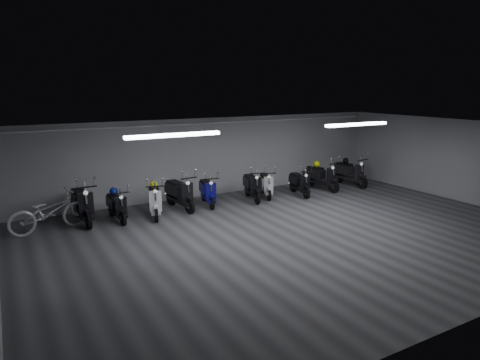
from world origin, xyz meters
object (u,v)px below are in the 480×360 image
bicycle (49,208)px  helmet_0 (317,164)px  scooter_1 (117,201)px  scooter_4 (208,187)px  helmet_2 (114,191)px  scooter_5 (252,182)px  scooter_7 (300,179)px  scooter_0 (82,198)px  helmet_1 (346,160)px  scooter_6 (266,180)px  scooter_3 (180,188)px  scooter_2 (155,195)px  helmet_3 (154,185)px  scooter_8 (321,172)px  scooter_9 (350,168)px

bicycle → helmet_0: 9.57m
scooter_1 → scooter_4: size_ratio=0.95×
helmet_2 → scooter_5: bearing=-1.8°
bicycle → helmet_0: bicycle is taller
scooter_7 → scooter_0: bearing=-173.3°
scooter_1 → bicycle: bearing=177.8°
scooter_1 → scooter_4: 3.07m
scooter_5 → helmet_1: 4.50m
scooter_4 → scooter_7: scooter_4 is taller
helmet_2 → scooter_6: bearing=-0.2°
scooter_3 → bicycle: (-3.90, -0.26, -0.03)m
scooter_1 → bicycle: 1.84m
scooter_2 → helmet_3: 0.37m
scooter_1 → helmet_2: bearing=90.0°
scooter_7 → scooter_3: bearing=-174.9°
scooter_5 → helmet_3: scooter_5 is taller
scooter_1 → scooter_8: size_ratio=0.86×
scooter_0 → scooter_3: (2.98, -0.08, -0.04)m
scooter_8 → scooter_1: bearing=171.1°
scooter_6 → helmet_0: 2.38m
scooter_2 → scooter_4: bearing=26.2°
scooter_5 → scooter_7: bearing=5.6°
bicycle → scooter_1: bearing=-99.1°
scooter_7 → helmet_2: (-6.55, 0.44, 0.25)m
scooter_7 → scooter_6: bearing=170.7°
scooter_3 → scooter_5: (2.64, -0.14, -0.05)m
scooter_4 → scooter_8: (4.70, -0.19, 0.06)m
scooter_9 → helmet_3: bearing=175.4°
scooter_6 → helmet_2: bearing=-158.3°
scooter_2 → helmet_2: size_ratio=7.40×
scooter_0 → scooter_8: bearing=-3.9°
helmet_3 → scooter_2: bearing=-105.6°
scooter_9 → helmet_1: 0.39m
scooter_2 → scooter_4: size_ratio=1.06×
scooter_8 → helmet_2: (-7.77, 0.18, 0.17)m
helmet_0 → helmet_2: bearing=-179.4°
scooter_6 → helmet_0: (2.35, 0.09, 0.37)m
scooter_8 → scooter_9: bearing=-10.1°
scooter_9 → bicycle: (-11.05, -0.07, -0.03)m
scooter_5 → helmet_2: bearing=-167.1°
scooter_1 → scooter_9: size_ratio=0.84×
scooter_0 → scooter_8: size_ratio=1.08×
scooter_0 → scooter_2: 2.07m
helmet_0 → scooter_1: bearing=-177.8°
scooter_6 → scooter_9: size_ratio=0.85×
helmet_1 → scooter_2: bearing=-177.1°
scooter_4 → scooter_5: scooter_5 is taller
scooter_0 → helmet_3: (2.09, -0.19, 0.20)m
scooter_9 → helmet_3: 8.03m
scooter_2 → scooter_7: scooter_2 is taller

